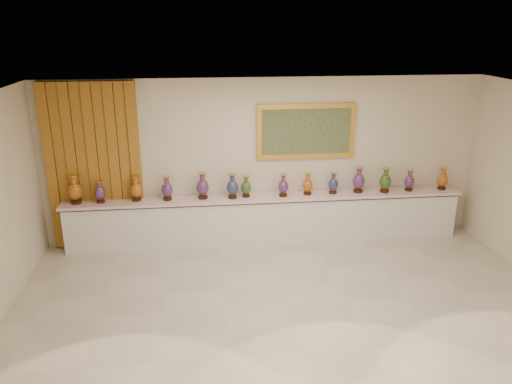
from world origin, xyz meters
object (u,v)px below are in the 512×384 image
Objects in this scene: counter at (266,219)px; vase_1 at (100,193)px; vase_0 at (75,191)px; vase_2 at (136,190)px.

counter is 3.01m from vase_1.
counter is 3.43m from vase_0.
vase_1 is at bearing -0.01° from vase_0.
vase_1 is (-2.94, -0.01, 0.64)m from counter.
vase_0 is 1.30× the size of vase_1.
counter is 14.12× the size of vase_0.
vase_2 is (1.03, 0.03, -0.03)m from vase_0.
vase_0 is at bearing -179.75° from counter.
vase_0 is 1.03m from vase_2.
counter is at bearing -0.35° from vase_2.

